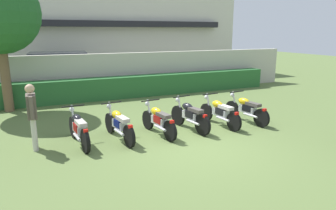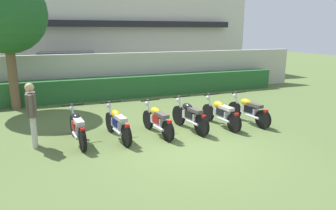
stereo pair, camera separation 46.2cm
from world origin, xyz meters
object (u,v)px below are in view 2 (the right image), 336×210
tree_near_inspector (6,14)px  motorcycle_in_row_5 (248,110)px  motorcycle_in_row_1 (117,123)px  motorcycle_in_row_2 (157,120)px  motorcycle_in_row_0 (77,127)px  motorcycle_in_row_3 (190,116)px  motorcycle_in_row_4 (221,113)px  parked_car (71,71)px  inspector_person (32,110)px

tree_near_inspector → motorcycle_in_row_5: size_ratio=2.66×
motorcycle_in_row_1 → motorcycle_in_row_2: (1.13, -0.07, -0.00)m
motorcycle_in_row_5 → motorcycle_in_row_0: bearing=80.8°
tree_near_inspector → motorcycle_in_row_3: tree_near_inspector is taller
motorcycle_in_row_3 → motorcycle_in_row_5: size_ratio=0.98×
motorcycle_in_row_0 → motorcycle_in_row_4: size_ratio=0.98×
motorcycle_in_row_3 → motorcycle_in_row_5: (2.06, -0.03, -0.01)m
tree_near_inspector → motorcycle_in_row_2: tree_near_inspector is taller
motorcycle_in_row_5 → motorcycle_in_row_1: bearing=81.1°
motorcycle_in_row_2 → motorcycle_in_row_4: bearing=-96.5°
parked_car → motorcycle_in_row_0: size_ratio=2.48×
motorcycle_in_row_0 → motorcycle_in_row_5: (5.28, -0.12, -0.00)m
motorcycle_in_row_0 → motorcycle_in_row_2: motorcycle_in_row_0 is taller
motorcycle_in_row_2 → motorcycle_in_row_3: motorcycle_in_row_3 is taller
motorcycle_in_row_5 → motorcycle_in_row_3: bearing=81.3°
motorcycle_in_row_4 → inspector_person: bearing=81.8°
parked_car → motorcycle_in_row_3: (2.72, -8.51, -0.48)m
motorcycle_in_row_0 → motorcycle_in_row_2: 2.19m
motorcycle_in_row_0 → motorcycle_in_row_3: motorcycle_in_row_3 is taller
tree_near_inspector → motorcycle_in_row_0: tree_near_inspector is taller
tree_near_inspector → motorcycle_in_row_3: (5.04, -4.74, -3.04)m
motorcycle_in_row_1 → inspector_person: bearing=78.4°
tree_near_inspector → motorcycle_in_row_1: (2.88, -4.70, -3.05)m
parked_car → motorcycle_in_row_4: 9.32m
motorcycle_in_row_1 → motorcycle_in_row_0: bearing=80.5°
motorcycle_in_row_0 → inspector_person: bearing=78.0°
motorcycle_in_row_0 → inspector_person: 1.19m
motorcycle_in_row_0 → motorcycle_in_row_2: size_ratio=1.03×
motorcycle_in_row_5 → inspector_person: (-6.33, 0.24, 0.54)m
motorcycle_in_row_0 → motorcycle_in_row_4: 4.28m
tree_near_inspector → motorcycle_in_row_2: 6.95m
parked_car → motorcycle_in_row_5: (4.78, -8.54, -0.49)m
inspector_person → tree_near_inspector: bearing=99.7°
motorcycle_in_row_5 → inspector_person: size_ratio=1.12×
motorcycle_in_row_3 → motorcycle_in_row_2: bearing=82.7°
motorcycle_in_row_1 → motorcycle_in_row_3: motorcycle_in_row_3 is taller
motorcycle_in_row_0 → motorcycle_in_row_3: size_ratio=1.03×
motorcycle_in_row_2 → parked_car: bearing=3.4°
tree_near_inspector → inspector_person: size_ratio=2.98×
parked_car → motorcycle_in_row_3: 8.95m
motorcycle_in_row_1 → motorcycle_in_row_5: size_ratio=1.04×
parked_car → inspector_person: parked_car is taller
tree_near_inspector → motorcycle_in_row_2: size_ratio=2.73×
tree_near_inspector → motorcycle_in_row_5: 9.08m
parked_car → inspector_person: size_ratio=2.80×
motorcycle_in_row_3 → motorcycle_in_row_0: bearing=79.3°
motorcycle_in_row_2 → motorcycle_in_row_5: size_ratio=0.97×
motorcycle_in_row_2 → inspector_person: size_ratio=1.09×
parked_car → motorcycle_in_row_0: 8.45m
motorcycle_in_row_0 → tree_near_inspector: bearing=16.2°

